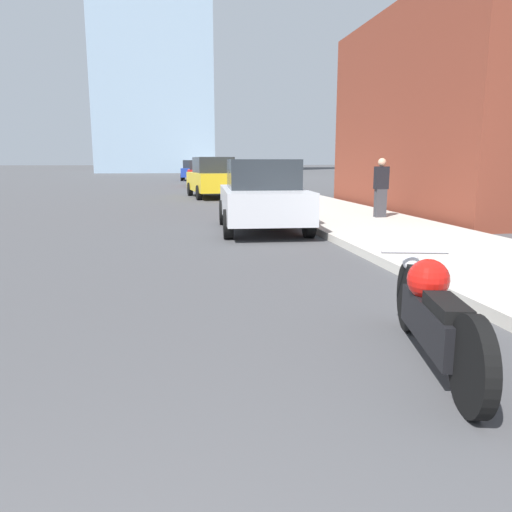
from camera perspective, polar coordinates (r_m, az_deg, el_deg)
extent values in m
cube|color=#B2ADA3|center=(40.78, -2.81, 8.60)|extent=(3.32, 240.00, 0.15)
cylinder|color=black|center=(5.11, 17.14, -4.48)|extent=(0.25, 0.68, 0.68)
cylinder|color=black|center=(3.59, 23.48, -11.45)|extent=(0.25, 0.68, 0.68)
cube|color=black|center=(4.33, 19.74, -7.19)|extent=(0.52, 1.30, 0.33)
sphere|color=red|center=(4.49, 19.09, -2.56)|extent=(0.35, 0.35, 0.35)
cube|color=black|center=(4.02, 21.02, -5.44)|extent=(0.34, 0.62, 0.10)
sphere|color=silver|center=(5.06, 17.28, -0.69)|extent=(0.16, 0.16, 0.16)
cylinder|color=silver|center=(4.93, 17.69, 0.46)|extent=(0.61, 0.18, 0.04)
cube|color=#BCBCC1|center=(11.91, 0.71, 6.09)|extent=(2.09, 4.10, 0.69)
cube|color=#23282D|center=(11.87, 0.72, 9.36)|extent=(1.68, 2.01, 0.67)
cylinder|color=black|center=(13.10, -3.75, 4.99)|extent=(0.24, 0.65, 0.64)
cylinder|color=black|center=(13.29, 3.84, 5.07)|extent=(0.24, 0.65, 0.64)
cylinder|color=black|center=(10.65, -3.20, 3.65)|extent=(0.24, 0.65, 0.64)
cylinder|color=black|center=(10.87, 6.07, 3.76)|extent=(0.24, 0.65, 0.64)
cube|color=gold|center=(22.96, -4.92, 8.46)|extent=(2.26, 4.57, 0.80)
cube|color=#23282D|center=(22.94, -4.96, 10.33)|extent=(1.76, 2.26, 0.70)
cylinder|color=black|center=(24.19, -7.55, 7.58)|extent=(0.26, 0.65, 0.63)
cylinder|color=black|center=(24.49, -3.47, 7.69)|extent=(0.26, 0.65, 0.63)
cylinder|color=black|center=(21.49, -6.54, 7.20)|extent=(0.26, 0.65, 0.63)
cylinder|color=black|center=(21.82, -1.98, 7.32)|extent=(0.26, 0.65, 0.63)
cube|color=red|center=(33.37, -6.26, 9.15)|extent=(1.96, 4.19, 0.76)
cube|color=#23282D|center=(33.36, -6.28, 10.28)|extent=(1.59, 2.04, 0.57)
cylinder|color=black|center=(34.66, -7.67, 8.55)|extent=(0.23, 0.66, 0.65)
cylinder|color=black|center=(34.68, -4.87, 8.61)|extent=(0.23, 0.66, 0.65)
cylinder|color=black|center=(32.11, -7.72, 8.37)|extent=(0.23, 0.66, 0.65)
cylinder|color=black|center=(32.13, -4.71, 8.44)|extent=(0.23, 0.66, 0.65)
cube|color=#1E3899|center=(43.56, -7.21, 9.46)|extent=(2.19, 4.07, 0.74)
cube|color=#23282D|center=(43.55, -7.23, 10.38)|extent=(1.73, 2.01, 0.66)
cylinder|color=black|center=(44.83, -8.27, 9.00)|extent=(0.25, 0.63, 0.61)
cylinder|color=black|center=(44.76, -5.99, 9.05)|extent=(0.25, 0.63, 0.61)
cylinder|color=black|center=(42.40, -8.47, 8.90)|extent=(0.25, 0.63, 0.61)
cylinder|color=black|center=(42.33, -6.05, 8.95)|extent=(0.25, 0.63, 0.61)
cube|color=#38383D|center=(13.90, 14.01, 5.89)|extent=(0.29, 0.20, 0.75)
cube|color=black|center=(13.86, 14.14, 8.66)|extent=(0.36, 0.20, 0.60)
sphere|color=tan|center=(13.85, 14.22, 10.34)|extent=(0.22, 0.22, 0.22)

